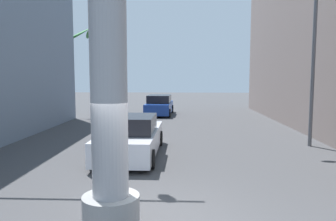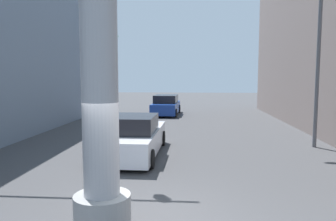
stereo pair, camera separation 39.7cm
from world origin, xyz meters
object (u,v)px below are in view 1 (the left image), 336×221
at_px(street_lamp, 303,52).
at_px(palm_tree_far_left, 91,55).
at_px(car_lead, 131,137).
at_px(car_far, 159,105).
at_px(traffic_light_mast, 24,31).

bearing_deg(street_lamp, palm_tree_far_left, 137.54).
bearing_deg(palm_tree_far_left, street_lamp, -42.46).
height_order(car_lead, car_far, same).
xyz_separation_m(street_lamp, traffic_light_mast, (-10.01, -3.98, 0.37)).
height_order(traffic_light_mast, palm_tree_far_left, palm_tree_far_left).
distance_m(street_lamp, car_lead, 8.02).
bearing_deg(car_far, traffic_light_mast, -101.56).
relative_size(traffic_light_mast, palm_tree_far_left, 0.94).
bearing_deg(car_lead, palm_tree_far_left, 111.14).
distance_m(traffic_light_mast, car_lead, 5.11).
bearing_deg(car_lead, street_lamp, 16.72).
height_order(street_lamp, car_lead, street_lamp).
distance_m(car_far, palm_tree_far_left, 6.50).
height_order(street_lamp, traffic_light_mast, street_lamp).
bearing_deg(palm_tree_far_left, car_lead, -68.86).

